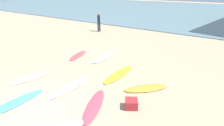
{
  "coord_description": "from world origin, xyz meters",
  "views": [
    {
      "loc": [
        5.35,
        -2.62,
        4.2
      ],
      "look_at": [
        0.39,
        4.87,
        0.3
      ],
      "focal_mm": 28.04,
      "sensor_mm": 36.0,
      "label": 1
    }
  ],
  "objects_px": {
    "surfboard_5": "(104,57)",
    "surfboard_4": "(69,87)",
    "surfboard_1": "(16,102)",
    "beach_cooler": "(131,104)",
    "surfboard_3": "(146,88)",
    "surfboard_6": "(32,77)",
    "beachgoer_near": "(99,21)",
    "surfboard_2": "(119,74)",
    "surfboard_8": "(78,55)",
    "surfboard_0": "(94,105)"
  },
  "relations": [
    {
      "from": "surfboard_8",
      "to": "beachgoer_near",
      "type": "height_order",
      "value": "beachgoer_near"
    },
    {
      "from": "beachgoer_near",
      "to": "surfboard_2",
      "type": "bearing_deg",
      "value": -118.2
    },
    {
      "from": "surfboard_5",
      "to": "beachgoer_near",
      "type": "relative_size",
      "value": 1.34
    },
    {
      "from": "surfboard_5",
      "to": "surfboard_4",
      "type": "bearing_deg",
      "value": 101.77
    },
    {
      "from": "surfboard_1",
      "to": "surfboard_5",
      "type": "xyz_separation_m",
      "value": [
        0.07,
        5.88,
        0.01
      ]
    },
    {
      "from": "surfboard_6",
      "to": "surfboard_4",
      "type": "bearing_deg",
      "value": -159.51
    },
    {
      "from": "surfboard_8",
      "to": "surfboard_6",
      "type": "bearing_deg",
      "value": 80.04
    },
    {
      "from": "surfboard_0",
      "to": "surfboard_6",
      "type": "xyz_separation_m",
      "value": [
        -4.04,
        0.06,
        0.0
      ]
    },
    {
      "from": "surfboard_0",
      "to": "beach_cooler",
      "type": "relative_size",
      "value": 4.72
    },
    {
      "from": "surfboard_5",
      "to": "surfboard_8",
      "type": "bearing_deg",
      "value": 22.4
    },
    {
      "from": "surfboard_4",
      "to": "surfboard_3",
      "type": "bearing_deg",
      "value": -144.27
    },
    {
      "from": "surfboard_2",
      "to": "beachgoer_near",
      "type": "bearing_deg",
      "value": -44.48
    },
    {
      "from": "surfboard_5",
      "to": "surfboard_3",
      "type": "bearing_deg",
      "value": 150.49
    },
    {
      "from": "surfboard_4",
      "to": "surfboard_5",
      "type": "distance_m",
      "value": 4.02
    },
    {
      "from": "surfboard_1",
      "to": "beach_cooler",
      "type": "relative_size",
      "value": 5.02
    },
    {
      "from": "surfboard_2",
      "to": "beach_cooler",
      "type": "height_order",
      "value": "beach_cooler"
    },
    {
      "from": "surfboard_5",
      "to": "beachgoer_near",
      "type": "xyz_separation_m",
      "value": [
        -4.73,
        5.65,
        1.01
      ]
    },
    {
      "from": "surfboard_1",
      "to": "surfboard_3",
      "type": "height_order",
      "value": "surfboard_3"
    },
    {
      "from": "surfboard_3",
      "to": "surfboard_0",
      "type": "bearing_deg",
      "value": -73.27
    },
    {
      "from": "beachgoer_near",
      "to": "surfboard_6",
      "type": "bearing_deg",
      "value": -142.99
    },
    {
      "from": "surfboard_5",
      "to": "beach_cooler",
      "type": "bearing_deg",
      "value": 135.99
    },
    {
      "from": "surfboard_0",
      "to": "surfboard_8",
      "type": "height_order",
      "value": "surfboard_0"
    },
    {
      "from": "surfboard_0",
      "to": "beach_cooler",
      "type": "bearing_deg",
      "value": -172.6
    },
    {
      "from": "surfboard_2",
      "to": "beach_cooler",
      "type": "relative_size",
      "value": 5.4
    },
    {
      "from": "surfboard_6",
      "to": "surfboard_1",
      "type": "bearing_deg",
      "value": 141.42
    },
    {
      "from": "surfboard_0",
      "to": "surfboard_8",
      "type": "distance_m",
      "value": 5.6
    },
    {
      "from": "beachgoer_near",
      "to": "surfboard_8",
      "type": "bearing_deg",
      "value": -135.74
    },
    {
      "from": "surfboard_0",
      "to": "surfboard_2",
      "type": "xyz_separation_m",
      "value": [
        -0.57,
        2.78,
        0.01
      ]
    },
    {
      "from": "surfboard_2",
      "to": "surfboard_8",
      "type": "relative_size",
      "value": 1.31
    },
    {
      "from": "surfboard_1",
      "to": "beachgoer_near",
      "type": "distance_m",
      "value": 12.48
    },
    {
      "from": "surfboard_1",
      "to": "surfboard_8",
      "type": "distance_m",
      "value": 5.4
    },
    {
      "from": "surfboard_2",
      "to": "beach_cooler",
      "type": "distance_m",
      "value": 2.74
    },
    {
      "from": "beach_cooler",
      "to": "surfboard_1",
      "type": "bearing_deg",
      "value": -149.98
    },
    {
      "from": "surfboard_2",
      "to": "surfboard_4",
      "type": "relative_size",
      "value": 1.1
    },
    {
      "from": "surfboard_2",
      "to": "surfboard_4",
      "type": "xyz_separation_m",
      "value": [
        -1.18,
        -2.38,
        0.0
      ]
    },
    {
      "from": "surfboard_3",
      "to": "surfboard_8",
      "type": "xyz_separation_m",
      "value": [
        -5.45,
        1.36,
        -0.01
      ]
    },
    {
      "from": "surfboard_5",
      "to": "surfboard_8",
      "type": "distance_m",
      "value": 1.8
    },
    {
      "from": "beachgoer_near",
      "to": "surfboard_0",
      "type": "bearing_deg",
      "value": -125.11
    },
    {
      "from": "surfboard_2",
      "to": "surfboard_8",
      "type": "bearing_deg",
      "value": -10.44
    },
    {
      "from": "beach_cooler",
      "to": "surfboard_6",
      "type": "bearing_deg",
      "value": -173.0
    },
    {
      "from": "surfboard_1",
      "to": "surfboard_3",
      "type": "xyz_separation_m",
      "value": [
        3.87,
        3.81,
        0.01
      ]
    },
    {
      "from": "surfboard_1",
      "to": "beachgoer_near",
      "type": "xyz_separation_m",
      "value": [
        -4.67,
        11.52,
        1.01
      ]
    },
    {
      "from": "surfboard_5",
      "to": "surfboard_2",
      "type": "bearing_deg",
      "value": 142.35
    },
    {
      "from": "surfboard_3",
      "to": "surfboard_4",
      "type": "bearing_deg",
      "value": -103.58
    },
    {
      "from": "surfboard_3",
      "to": "surfboard_8",
      "type": "height_order",
      "value": "surfboard_3"
    },
    {
      "from": "surfboard_5",
      "to": "beach_cooler",
      "type": "height_order",
      "value": "beach_cooler"
    },
    {
      "from": "surfboard_3",
      "to": "beach_cooler",
      "type": "bearing_deg",
      "value": -43.68
    },
    {
      "from": "surfboard_3",
      "to": "surfboard_6",
      "type": "xyz_separation_m",
      "value": [
        -5.2,
        -2.19,
        -0.01
      ]
    },
    {
      "from": "surfboard_1",
      "to": "surfboard_5",
      "type": "relative_size",
      "value": 0.94
    },
    {
      "from": "surfboard_2",
      "to": "surfboard_5",
      "type": "relative_size",
      "value": 1.01
    }
  ]
}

